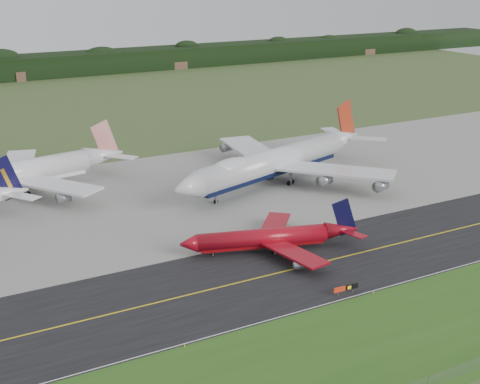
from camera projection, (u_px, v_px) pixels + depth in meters
name	position (u px, v px, depth m)	size (l,w,h in m)	color
ground	(288.00, 261.00, 141.45)	(600.00, 600.00, 0.00)	#425226
grass_verge	(399.00, 338.00, 112.34)	(400.00, 30.00, 0.01)	#2B591A
taxiway	(298.00, 268.00, 138.12)	(400.00, 32.00, 0.02)	black
apron	(188.00, 193.00, 183.87)	(400.00, 78.00, 0.01)	gray
taxiway_centreline	(298.00, 268.00, 138.12)	(400.00, 0.40, 0.00)	yellow
taxiway_edge_line	(343.00, 299.00, 125.23)	(400.00, 0.25, 0.00)	silver
perimeter_fence	(458.00, 371.00, 101.18)	(320.00, 0.10, 320.00)	slate
horizon_treeline	(21.00, 69.00, 367.37)	(700.00, 25.00, 12.00)	black
jet_ba_747	(277.00, 161.00, 189.74)	(76.52, 61.84, 19.68)	silver
jet_red_737	(272.00, 238.00, 145.84)	(39.52, 31.49, 10.85)	maroon
jet_star_tail	(19.00, 173.00, 181.94)	(63.98, 52.98, 16.89)	white
taxiway_sign	(346.00, 288.00, 126.81)	(5.37, 0.50, 1.79)	slate
edge_marker_left	(185.00, 346.00, 109.40)	(0.16, 0.16, 0.50)	yellow
edge_marker_center	(373.00, 293.00, 127.17)	(0.16, 0.16, 0.50)	yellow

